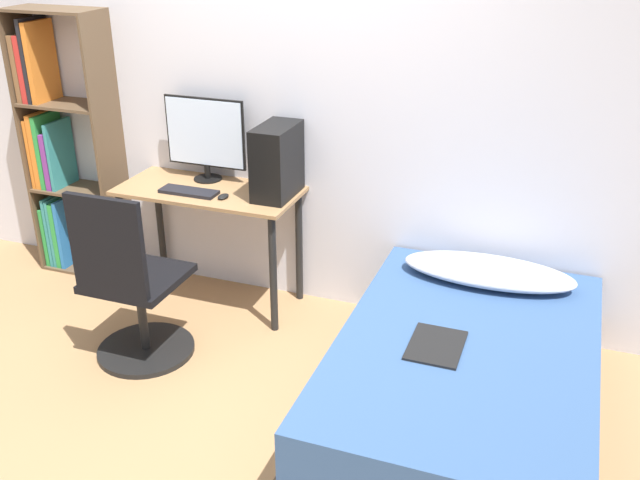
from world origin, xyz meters
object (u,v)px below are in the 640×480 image
office_chair (133,296)px  pc_tower (277,161)px  monitor (205,136)px  keyboard (189,192)px  bookshelf (59,150)px  bed (463,383)px

office_chair → pc_tower: size_ratio=2.42×
office_chair → pc_tower: bearing=56.7°
monitor → office_chair: bearing=-90.2°
pc_tower → monitor: bearing=168.8°
monitor → pc_tower: (0.51, -0.10, -0.07)m
keyboard → pc_tower: bearing=16.6°
bookshelf → bed: bearing=-15.1°
bookshelf → office_chair: bookshelf is taller
bookshelf → keyboard: (1.08, -0.20, -0.08)m
office_chair → monitor: bearing=89.8°
bed → pc_tower: pc_tower is taller
bookshelf → pc_tower: bearing=-2.0°
bookshelf → pc_tower: 1.59m
bed → keyboard: size_ratio=5.19×
office_chair → keyboard: bearing=88.9°
bed → keyboard: bearing=162.3°
bookshelf → bed: bookshelf is taller
bed → keyboard: 1.91m
bookshelf → keyboard: bearing=-10.7°
keyboard → bookshelf: bearing=169.3°
monitor → pc_tower: 0.53m
keyboard → pc_tower: 0.56m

